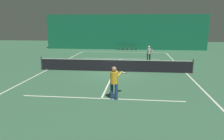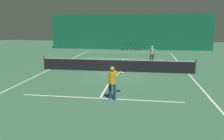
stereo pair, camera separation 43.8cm
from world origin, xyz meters
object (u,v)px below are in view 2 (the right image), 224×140
Objects in this scene: courtside_chair_0 at (124,47)px; player_near at (113,80)px; courtside_chair_2 at (132,47)px; courtside_chair_1 at (128,47)px; player_far at (152,53)px; tennis_net at (116,65)px; courtside_chair_3 at (137,47)px; courtside_chair_4 at (141,47)px.

player_near is at bearing 3.86° from courtside_chair_0.
courtside_chair_0 is 1.00× the size of courtside_chair_2.
courtside_chair_0 is at bearing -90.00° from courtside_chair_1.
player_far reaches higher than courtside_chair_2.
player_far reaches higher than tennis_net.
tennis_net is 6.43m from player_near.
courtside_chair_0 and courtside_chair_1 have the same top height.
player_near is 1.07× the size of player_far.
player_far is at bearing 18.16° from courtside_chair_1.
player_far is 9.55m from courtside_chair_3.
courtside_chair_2 is (0.62, 0.00, 0.00)m from courtside_chair_1.
player_far is 1.84× the size of courtside_chair_1.
courtside_chair_4 is at bearing 90.00° from courtside_chair_2.
courtside_chair_1 is at bearing -90.00° from courtside_chair_3.
player_near is at bearing -84.18° from tennis_net.
player_near is 20.77m from courtside_chair_1.
player_near is at bearing 2.15° from courtside_chair_1.
courtside_chair_4 is at bearing 90.00° from courtside_chair_3.
player_far reaches higher than courtside_chair_0.
courtside_chair_2 is at bearing 175.77° from player_far.
courtside_chair_3 is at bearing 90.00° from courtside_chair_0.
courtside_chair_4 is (1.73, 14.37, -0.03)m from tennis_net.
courtside_chair_0 is at bearing 92.98° from tennis_net.
courtside_chair_0 is (-3.69, 9.37, -0.42)m from player_far.
tennis_net is 14.39m from courtside_chair_0.
courtside_chair_1 is (-3.07, 9.37, -0.42)m from player_far.
courtside_chair_1 is 1.00× the size of courtside_chair_2.
courtside_chair_3 is (1.11, 14.37, -0.03)m from tennis_net.
player_near reaches higher than courtside_chair_0.
courtside_chair_1 and courtside_chair_4 have the same top height.
courtside_chair_1 is 1.24m from courtside_chair_3.
player_near is at bearing -1.27° from courtside_chair_3.
tennis_net is 14.29× the size of courtside_chair_3.
courtside_chair_0 is 1.00× the size of courtside_chair_3.
tennis_net is 14.42m from courtside_chair_3.
player_near is at bearing -2.98° from courtside_chair_4.
courtside_chair_1 is at bearing -90.00° from courtside_chair_2.
courtside_chair_1 and courtside_chair_2 have the same top height.
player_near is 20.76m from courtside_chair_3.
courtside_chair_1 is 1.86m from courtside_chair_4.
courtside_chair_3 is 0.62m from courtside_chair_4.
player_near is 1.97× the size of courtside_chair_0.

